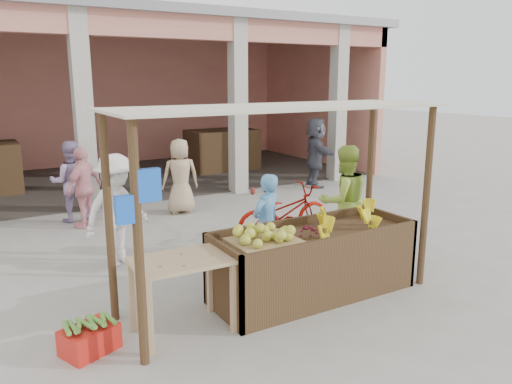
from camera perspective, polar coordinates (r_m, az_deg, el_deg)
ground at (r=6.27m, az=2.72°, el=-12.54°), size 60.00×60.00×0.00m
market_building at (r=14.01m, az=-17.84°, el=12.33°), size 14.40×6.40×4.20m
fruit_stall at (r=6.38m, az=6.56°, el=-8.24°), size 2.60×0.95×0.80m
stall_awning at (r=5.75m, az=2.48°, el=5.76°), size 4.09×1.35×2.39m
banana_heap at (r=6.50m, az=10.16°, el=-3.19°), size 1.23×0.67×0.22m
melon_tray at (r=5.77m, az=1.06°, el=-5.22°), size 0.78×0.67×0.20m
berry_heap at (r=6.14m, az=5.93°, el=-4.47°), size 0.41×0.34×0.13m
side_table at (r=5.40m, az=-8.50°, el=-8.96°), size 1.05×0.72×0.83m
papaya_pile at (r=5.32m, az=-8.59°, el=-6.49°), size 0.74×0.43×0.21m
red_crate at (r=5.47m, az=-18.49°, el=-15.70°), size 0.62×0.54×0.27m
plantain_bundle at (r=5.39m, az=-18.62°, el=-14.08°), size 0.39×0.28×0.08m
produce_sacks at (r=11.84m, az=0.37°, el=1.40°), size 0.87×0.54×0.66m
vendor_blue at (r=6.94m, az=1.19°, el=-3.29°), size 0.68×0.59×1.51m
vendor_green at (r=7.71m, az=9.99°, el=-0.70°), size 0.94×0.64×1.81m
motorcycle at (r=8.42m, az=3.19°, el=-2.30°), size 0.67×1.87×0.97m
shopper_a at (r=7.48m, az=-15.67°, el=-1.54°), size 1.27×0.94×1.77m
shopper_b at (r=9.61m, az=-19.07°, el=0.78°), size 1.04×0.97×1.58m
shopper_c at (r=10.15m, az=-8.66°, el=2.25°), size 0.89×0.66×1.68m
shopper_d at (r=12.62m, az=6.82°, el=4.72°), size 1.26×1.83×1.83m
shopper_f at (r=10.07m, az=-20.43°, el=1.53°), size 0.90×0.62×1.69m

